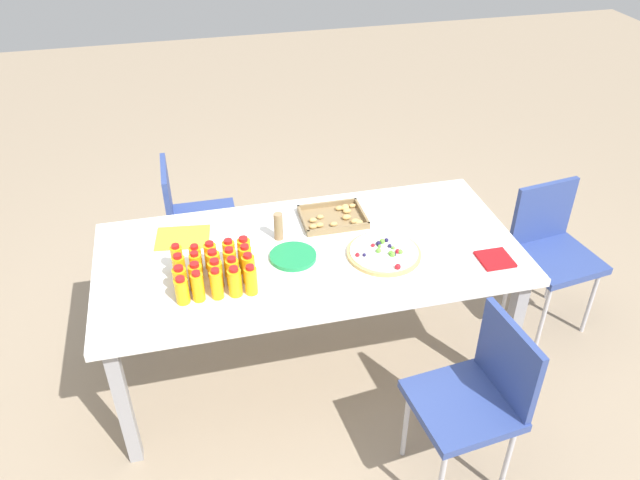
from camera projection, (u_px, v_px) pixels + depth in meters
ground_plane at (311, 362)px, 3.43m from camera, size 12.00×12.00×0.00m
party_table at (310, 261)px, 3.03m from camera, size 2.01×0.95×0.75m
chair_far_left at (191, 215)px, 3.73m from camera, size 0.40×0.40×0.83m
chair_end at (551, 245)px, 3.47m from camera, size 0.45×0.45×0.83m
chair_near_right at (478, 392)px, 2.60m from camera, size 0.44×0.44×0.83m
juice_bottle_0 at (182, 291)px, 2.65m from camera, size 0.06×0.06×0.13m
juice_bottle_1 at (198, 287)px, 2.66m from camera, size 0.05×0.05×0.15m
juice_bottle_2 at (217, 284)px, 2.67m from camera, size 0.05×0.05×0.15m
juice_bottle_3 at (235, 282)px, 2.69m from camera, size 0.06×0.06×0.14m
juice_bottle_4 at (251, 280)px, 2.70m from camera, size 0.06×0.06×0.15m
juice_bottle_5 at (180, 281)px, 2.70m from camera, size 0.06×0.06×0.14m
juice_bottle_6 at (196, 277)px, 2.72m from camera, size 0.06×0.06×0.14m
juice_bottle_7 at (216, 274)px, 2.73m from camera, size 0.06×0.06×0.14m
juice_bottle_8 at (233, 272)px, 2.75m from camera, size 0.06×0.06×0.14m
juice_bottle_9 at (249, 269)px, 2.76m from camera, size 0.06×0.06×0.15m
juice_bottle_10 at (180, 269)px, 2.76m from camera, size 0.06×0.06×0.15m
juice_bottle_11 at (196, 266)px, 2.78m from camera, size 0.05×0.05×0.15m
juice_bottle_12 at (214, 264)px, 2.79m from camera, size 0.06×0.06×0.14m
juice_bottle_13 at (230, 262)px, 2.80m from camera, size 0.06×0.06×0.15m
juice_bottle_14 at (246, 259)px, 2.82m from camera, size 0.06×0.06×0.14m
juice_bottle_15 at (177, 259)px, 2.82m from camera, size 0.05×0.05×0.15m
juice_bottle_16 at (196, 258)px, 2.84m from camera, size 0.05×0.05×0.13m
juice_bottle_17 at (211, 256)px, 2.85m from camera, size 0.06×0.06×0.14m
juice_bottle_18 at (229, 253)px, 2.87m from camera, size 0.06×0.06×0.14m
juice_bottle_19 at (244, 251)px, 2.88m from camera, size 0.06×0.06×0.14m
fruit_pizza at (384, 253)px, 2.96m from camera, size 0.35×0.35×0.05m
snack_tray at (334, 218)px, 3.21m from camera, size 0.32×0.25×0.03m
plate_stack at (293, 256)px, 2.94m from camera, size 0.22×0.22×0.02m
napkin_stack at (495, 259)px, 2.93m from camera, size 0.15×0.15×0.01m
cardboard_tube at (278, 226)px, 3.04m from camera, size 0.04×0.04×0.14m
paper_folder at (183, 238)px, 3.08m from camera, size 0.28×0.23×0.01m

